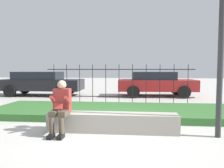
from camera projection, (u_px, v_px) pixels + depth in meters
name	position (u px, v px, depth m)	size (l,w,h in m)	color
ground_plane	(108.00, 131.00, 5.29)	(60.00, 60.00, 0.00)	#B2AFA8
stone_bench	(112.00, 123.00, 5.27)	(3.12, 0.50, 0.45)	gray
person_seated_reader	(61.00, 105.00, 5.07)	(0.42, 0.73, 1.25)	black
grass_berm	(115.00, 111.00, 7.28)	(8.18, 2.62, 0.21)	#33662D
iron_fence	(119.00, 84.00, 9.14)	(6.18, 0.03, 1.69)	black
car_parked_center	(155.00, 83.00, 12.00)	(4.23, 2.09, 1.35)	maroon
car_parked_left	(41.00, 83.00, 12.28)	(4.57, 1.85, 1.35)	black
street_lamp	(222.00, 24.00, 4.68)	(0.28, 0.28, 4.02)	#2D2D30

